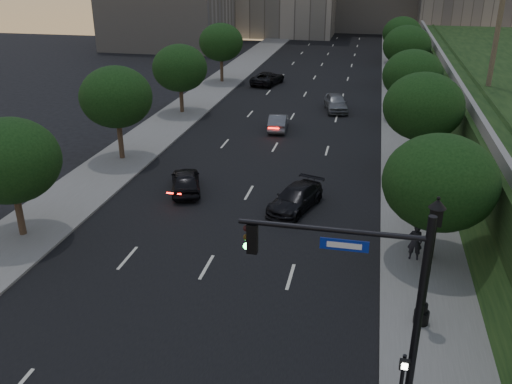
% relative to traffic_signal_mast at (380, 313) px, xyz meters
% --- Properties ---
extents(ground, '(160.00, 160.00, 0.00)m').
position_rel_traffic_signal_mast_xyz_m(ground, '(-7.72, 2.16, -3.67)').
color(ground, black).
rests_on(ground, ground).
extents(road_surface, '(16.00, 140.00, 0.02)m').
position_rel_traffic_signal_mast_xyz_m(road_surface, '(-7.72, 32.16, -3.66)').
color(road_surface, black).
rests_on(road_surface, ground).
extents(sidewalk_right, '(4.50, 140.00, 0.15)m').
position_rel_traffic_signal_mast_xyz_m(sidewalk_right, '(2.53, 32.16, -3.60)').
color(sidewalk_right, slate).
rests_on(sidewalk_right, ground).
extents(sidewalk_left, '(4.50, 140.00, 0.15)m').
position_rel_traffic_signal_mast_xyz_m(sidewalk_left, '(-17.97, 32.16, -3.60)').
color(sidewalk_left, slate).
rests_on(sidewalk_left, ground).
extents(parapet_wall, '(0.35, 90.00, 0.70)m').
position_rel_traffic_signal_mast_xyz_m(parapet_wall, '(5.78, 30.16, 0.68)').
color(parapet_wall, slate).
rests_on(parapet_wall, embankment).
extents(office_block_filler, '(18.00, 16.00, 14.00)m').
position_rel_traffic_signal_mast_xyz_m(office_block_filler, '(-33.72, 72.16, 3.33)').
color(office_block_filler, gray).
rests_on(office_block_filler, ground).
extents(tree_right_a, '(5.20, 5.20, 6.24)m').
position_rel_traffic_signal_mast_xyz_m(tree_right_a, '(2.58, 10.16, 0.35)').
color(tree_right_a, '#38281C').
rests_on(tree_right_a, ground).
extents(tree_right_b, '(5.20, 5.20, 6.74)m').
position_rel_traffic_signal_mast_xyz_m(tree_right_b, '(2.58, 22.16, 0.84)').
color(tree_right_b, '#38281C').
rests_on(tree_right_b, ground).
extents(tree_right_c, '(5.20, 5.20, 6.24)m').
position_rel_traffic_signal_mast_xyz_m(tree_right_c, '(2.58, 35.16, 0.35)').
color(tree_right_c, '#38281C').
rests_on(tree_right_c, ground).
extents(tree_right_d, '(5.20, 5.20, 6.74)m').
position_rel_traffic_signal_mast_xyz_m(tree_right_d, '(2.58, 49.16, 0.84)').
color(tree_right_d, '#38281C').
rests_on(tree_right_d, ground).
extents(tree_right_e, '(5.20, 5.20, 6.24)m').
position_rel_traffic_signal_mast_xyz_m(tree_right_e, '(2.58, 64.16, 0.35)').
color(tree_right_e, '#38281C').
rests_on(tree_right_e, ground).
extents(tree_left_a, '(5.00, 5.00, 6.34)m').
position_rel_traffic_signal_mast_xyz_m(tree_left_a, '(-18.02, 8.16, 0.53)').
color(tree_left_a, '#38281C').
rests_on(tree_left_a, ground).
extents(tree_left_b, '(5.00, 5.00, 6.71)m').
position_rel_traffic_signal_mast_xyz_m(tree_left_b, '(-18.02, 20.16, 0.90)').
color(tree_left_b, '#38281C').
rests_on(tree_left_b, ground).
extents(tree_left_c, '(5.00, 5.00, 6.34)m').
position_rel_traffic_signal_mast_xyz_m(tree_left_c, '(-18.02, 33.16, 0.53)').
color(tree_left_c, '#38281C').
rests_on(tree_left_c, ground).
extents(tree_left_d, '(5.00, 5.00, 6.71)m').
position_rel_traffic_signal_mast_xyz_m(tree_left_d, '(-18.02, 47.16, 0.90)').
color(tree_left_d, '#38281C').
rests_on(tree_left_d, ground).
extents(traffic_signal_mast, '(5.68, 0.56, 7.00)m').
position_rel_traffic_signal_mast_xyz_m(traffic_signal_mast, '(0.00, 0.00, 0.00)').
color(traffic_signal_mast, black).
rests_on(traffic_signal_mast, ground).
extents(street_lamp, '(0.64, 0.64, 5.62)m').
position_rel_traffic_signal_mast_xyz_m(street_lamp, '(1.84, 4.70, -1.04)').
color(street_lamp, black).
rests_on(street_lamp, ground).
extents(pedestrian_signal, '(0.30, 0.33, 2.50)m').
position_rel_traffic_signal_mast_xyz_m(pedestrian_signal, '(0.83, -0.36, -2.11)').
color(pedestrian_signal, black).
rests_on(pedestrian_signal, ground).
extents(sedan_near_left, '(3.08, 4.64, 1.47)m').
position_rel_traffic_signal_mast_xyz_m(sedan_near_left, '(-11.62, 15.59, -2.94)').
color(sedan_near_left, black).
rests_on(sedan_near_left, ground).
extents(sedan_mid_left, '(1.82, 4.26, 1.37)m').
position_rel_traffic_signal_mast_xyz_m(sedan_mid_left, '(-8.31, 29.80, -2.99)').
color(sedan_mid_left, '#595B61').
rests_on(sedan_mid_left, ground).
extents(sedan_far_left, '(3.58, 5.71, 1.47)m').
position_rel_traffic_signal_mast_xyz_m(sedan_far_left, '(-12.57, 47.15, -2.94)').
color(sedan_far_left, black).
rests_on(sedan_far_left, ground).
extents(sedan_near_right, '(3.25, 5.00, 1.35)m').
position_rel_traffic_signal_mast_xyz_m(sedan_near_right, '(-4.59, 14.46, -3.00)').
color(sedan_near_right, black).
rests_on(sedan_near_right, ground).
extents(sedan_far_right, '(2.84, 5.04, 1.62)m').
position_rel_traffic_signal_mast_xyz_m(sedan_far_right, '(-4.02, 37.05, -2.86)').
color(sedan_far_right, slate).
rests_on(sedan_far_right, ground).
extents(pedestrian_a, '(0.68, 0.45, 1.87)m').
position_rel_traffic_signal_mast_xyz_m(pedestrian_a, '(1.80, 9.77, -2.59)').
color(pedestrian_a, black).
rests_on(pedestrian_a, sidewalk_right).
extents(pedestrian_b, '(0.96, 0.79, 1.82)m').
position_rel_traffic_signal_mast_xyz_m(pedestrian_b, '(1.89, 13.97, -2.61)').
color(pedestrian_b, black).
rests_on(pedestrian_b, sidewalk_right).
extents(pedestrian_c, '(1.00, 0.60, 1.59)m').
position_rel_traffic_signal_mast_xyz_m(pedestrian_c, '(2.39, 16.15, -2.73)').
color(pedestrian_c, black).
rests_on(pedestrian_c, sidewalk_right).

